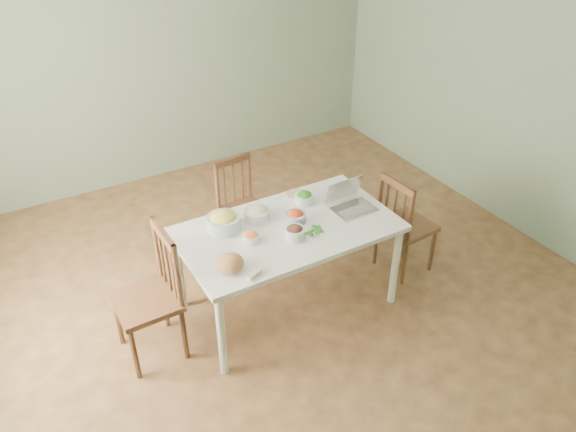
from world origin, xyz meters
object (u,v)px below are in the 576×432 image
laptop (355,198)px  bowl_squash (224,221)px  dining_table (288,267)px  chair_right (407,223)px  bread_boule (231,263)px  chair_left (145,299)px  chair_far (245,209)px

laptop → bowl_squash: bearing=163.0°
dining_table → chair_right: chair_right is taller
bread_boule → laptop: (1.15, 0.19, 0.05)m
dining_table → bread_boule: bearing=-157.3°
chair_left → bowl_squash: bearing=101.6°
chair_left → chair_right: chair_left is taller
chair_right → laptop: (-0.56, 0.02, 0.41)m
chair_right → chair_left: bearing=81.8°
bowl_squash → chair_left: bearing=-167.3°
chair_left → laptop: size_ratio=3.12×
bread_boule → chair_left: bearing=150.2°
chair_far → laptop: laptop is taller
bread_boule → bowl_squash: 0.49m
dining_table → chair_left: 1.13m
laptop → bread_boule: bearing=-172.2°
chair_right → bread_boule: chair_right is taller
chair_left → chair_right: bearing=85.2°
chair_left → bowl_squash: size_ratio=4.04×
chair_left → chair_right: (2.25, -0.14, -0.04)m
chair_right → chair_far: bearing=45.3°
chair_far → bread_boule: size_ratio=4.95×
chair_left → bread_boule: 0.69m
chair_right → bread_boule: 1.76m
chair_left → chair_far: bearing=122.6°
chair_right → bread_boule: (-1.72, -0.16, 0.36)m
chair_far → chair_right: chair_right is taller
chair_far → chair_left: size_ratio=0.88×
chair_far → chair_right: (1.09, -0.92, 0.02)m
dining_table → bread_boule: size_ratio=9.06×
chair_far → chair_right: size_ratio=0.96×
laptop → chair_far: bearing=119.1°
chair_far → bread_boule: (-0.63, -1.08, 0.38)m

